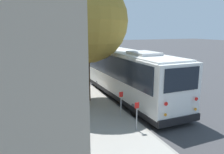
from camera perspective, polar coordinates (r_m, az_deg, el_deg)
name	(u,v)px	position (r m, az deg, el deg)	size (l,w,h in m)	color
ground_plane	(120,94)	(16.75, 1.99, -4.33)	(160.00, 160.00, 0.00)	#3D3D3F
sidewalk_slab	(77,98)	(15.72, -9.17, -5.32)	(80.00, 3.61, 0.15)	#A3A099
curb_strip	(102,95)	(16.21, -2.68, -4.63)	(80.00, 0.14, 0.15)	gray
shuttle_bus	(129,73)	(15.08, 4.43, 1.11)	(10.80, 3.02, 3.49)	white
parked_sedan_white	(80,64)	(27.06, -8.31, 3.26)	(4.77, 1.89, 1.30)	silver
parked_sedan_navy	(68,58)	(34.13, -11.45, 5.01)	(4.30, 2.02, 1.31)	#19234C
parked_sedan_black	(61,54)	(39.86, -13.30, 5.93)	(4.31, 1.85, 1.29)	black
parked_sedan_silver	(57,50)	(46.57, -14.26, 6.74)	(4.37, 2.04, 1.27)	#A8AAAF
street_tree	(85,15)	(14.21, -6.96, 15.71)	(5.21, 5.21, 8.54)	brown
sign_post_near	(137,116)	(10.38, 6.46, -10.08)	(0.06, 0.22, 1.36)	gray
sign_post_far	(121,104)	(11.84, 2.36, -7.04)	(0.06, 0.22, 1.39)	gray
fire_hydrant	(78,74)	(21.45, -8.95, 0.75)	(0.22, 0.22, 0.81)	gold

